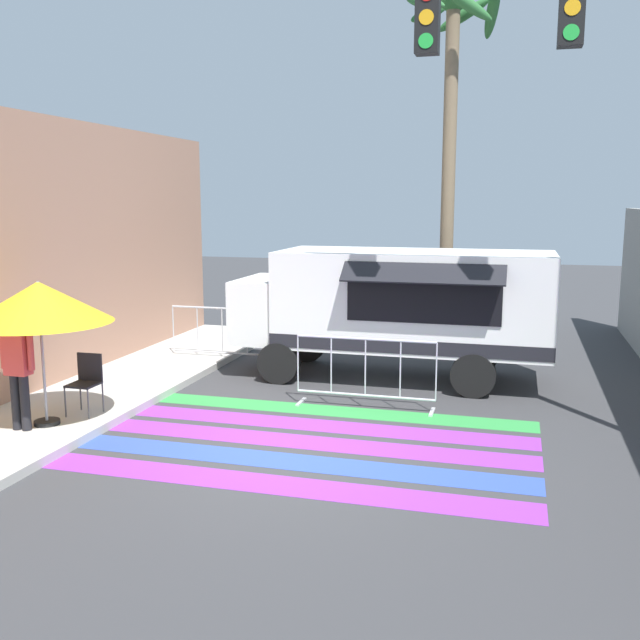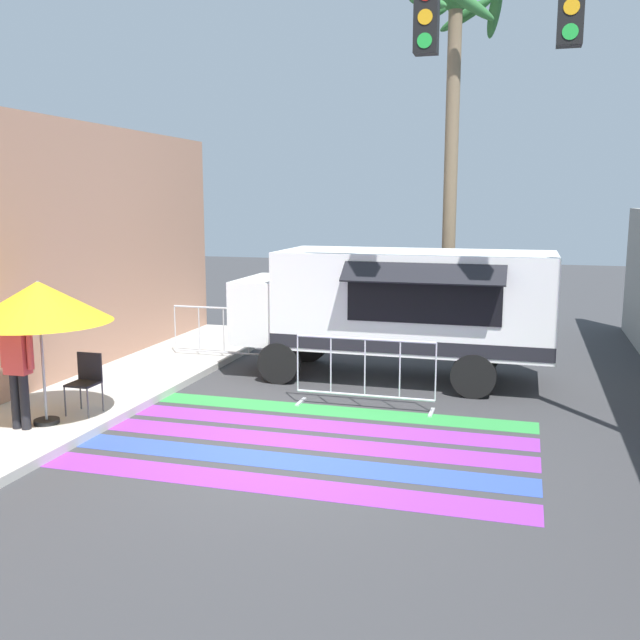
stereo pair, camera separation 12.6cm
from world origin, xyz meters
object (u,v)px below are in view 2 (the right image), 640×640
object	(u,v)px
vendor_person	(17,362)
barricade_side	(224,335)
food_truck	(391,302)
barricade_front	(365,373)
folding_chair	(86,377)
patio_umbrella	(39,302)
traffic_signal_pole	(576,88)
palm_tree	(454,95)

from	to	relation	value
vendor_person	barricade_side	distance (m)	5.21
food_truck	barricade_front	size ratio (longest dim) A/B	2.54
folding_chair	patio_umbrella	bearing A→B (deg)	-92.02
food_truck	folding_chair	world-z (taller)	food_truck
traffic_signal_pole	patio_umbrella	bearing A→B (deg)	-165.69
food_truck	barricade_side	bearing A→B (deg)	174.17
folding_chair	barricade_side	size ratio (longest dim) A/B	0.41
food_truck	barricade_side	xyz separation A→B (m)	(-3.51, 0.36, -0.86)
food_truck	vendor_person	world-z (taller)	food_truck
traffic_signal_pole	vendor_person	xyz separation A→B (m)	(-7.23, -2.10, -3.66)
patio_umbrella	vendor_person	distance (m)	0.88
barricade_front	vendor_person	bearing A→B (deg)	-147.68
patio_umbrella	vendor_person	world-z (taller)	patio_umbrella
traffic_signal_pole	barricade_side	xyz separation A→B (m)	(-6.39, 3.02, -4.17)
food_truck	patio_umbrella	xyz separation A→B (m)	(-4.17, -4.46, 0.46)
folding_chair	barricade_side	bearing A→B (deg)	103.13
vendor_person	palm_tree	distance (m)	10.18
folding_chair	barricade_side	world-z (taller)	barricade_side
food_truck	barricade_front	bearing A→B (deg)	-90.76
patio_umbrella	palm_tree	size ratio (longest dim) A/B	0.27
food_truck	traffic_signal_pole	distance (m)	5.13
palm_tree	folding_chair	bearing A→B (deg)	-124.86
folding_chair	barricade_front	world-z (taller)	barricade_front
folding_chair	palm_tree	world-z (taller)	palm_tree
barricade_front	palm_tree	distance (m)	6.98
folding_chair	palm_tree	size ratio (longest dim) A/B	0.12
barricade_side	palm_tree	bearing A→B (deg)	30.73
traffic_signal_pole	folding_chair	size ratio (longest dim) A/B	7.34
traffic_signal_pole	folding_chair	xyz separation A→B (m)	(-6.80, -1.14, -4.07)
patio_umbrella	barricade_side	bearing A→B (deg)	82.24
traffic_signal_pole	vendor_person	world-z (taller)	traffic_signal_pole
patio_umbrella	palm_tree	distance (m)	9.54
vendor_person	barricade_front	bearing A→B (deg)	46.15
traffic_signal_pole	patio_umbrella	size ratio (longest dim) A/B	3.21
vendor_person	barricade_side	xyz separation A→B (m)	(0.84, 5.12, -0.51)
food_truck	vendor_person	distance (m)	6.46
patio_umbrella	vendor_person	bearing A→B (deg)	-121.28
food_truck	patio_umbrella	bearing A→B (deg)	-133.03
traffic_signal_pole	patio_umbrella	xyz separation A→B (m)	(-7.04, -1.80, -2.85)
barricade_front	barricade_side	size ratio (longest dim) A/B	1.02
barricade_front	palm_tree	xyz separation A→B (m)	(0.77, 4.92, 4.89)
vendor_person	folding_chair	bearing A→B (deg)	79.56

